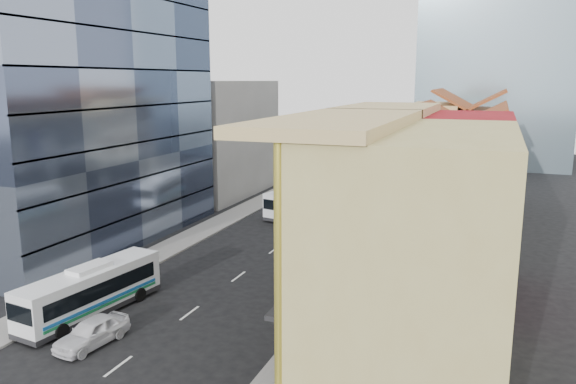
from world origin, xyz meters
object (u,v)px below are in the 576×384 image
at_px(office_tower, 75,69).
at_px(bus_right, 335,239).
at_px(bus_left_near, 91,290).
at_px(bus_left_far, 299,199).
at_px(sedan_left, 92,332).
at_px(shophouse_tan, 417,260).

distance_m(office_tower, bus_right, 26.24).
height_order(bus_left_near, bus_left_far, bus_left_far).
height_order(bus_left_far, sedan_left, bus_left_far).
xyz_separation_m(office_tower, bus_right, (22.50, 2.25, -13.31)).
xyz_separation_m(shophouse_tan, bus_left_far, (-16.39, 30.04, -4.37)).
height_order(shophouse_tan, bus_right, shophouse_tan).
bearing_deg(bus_left_near, bus_right, 62.40).
relative_size(office_tower, sedan_left, 6.77).
height_order(office_tower, sedan_left, office_tower).
bearing_deg(bus_right, bus_left_far, 120.28).
xyz_separation_m(bus_left_near, bus_right, (11.00, 15.45, 0.10)).
distance_m(shophouse_tan, bus_left_near, 20.01).
height_order(office_tower, bus_left_near, office_tower).
height_order(shophouse_tan, office_tower, office_tower).
bearing_deg(bus_right, office_tower, -173.79).
distance_m(bus_left_far, bus_right, 15.89).
distance_m(shophouse_tan, office_tower, 35.19).
distance_m(bus_left_far, sedan_left, 32.60).
distance_m(shophouse_tan, bus_left_far, 34.50).
distance_m(bus_right, sedan_left, 20.55).
bearing_deg(sedan_left, shophouse_tan, 16.65).
bearing_deg(bus_left_near, shophouse_tan, 5.51).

